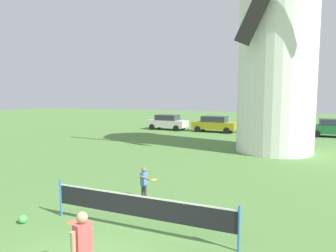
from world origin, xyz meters
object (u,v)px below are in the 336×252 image
(windmill, at_px, (278,39))
(parked_car_cream, at_px, (167,122))
(parked_car_blue, at_px, (270,125))
(player_near, at_px, (82,244))
(stray_ball, at_px, (23,219))
(tennis_net, at_px, (138,206))
(parked_car_mustard, at_px, (214,124))
(parked_car_green, at_px, (333,128))
(player_far, at_px, (144,181))

(windmill, bearing_deg, parked_car_cream, 142.42)
(windmill, distance_m, parked_car_blue, 11.51)
(player_near, bearing_deg, parked_car_cream, 109.73)
(stray_ball, distance_m, parked_car_blue, 24.41)
(tennis_net, relative_size, stray_ball, 22.26)
(parked_car_cream, bearing_deg, tennis_net, -68.59)
(parked_car_blue, bearing_deg, tennis_net, -93.67)
(parked_car_mustard, height_order, parked_car_green, same)
(windmill, relative_size, parked_car_green, 3.72)
(parked_car_cream, xyz_separation_m, parked_car_mustard, (5.02, 0.00, 0.00))
(player_near, relative_size, parked_car_green, 0.38)
(tennis_net, height_order, parked_car_blue, parked_car_blue)
(player_far, xyz_separation_m, stray_ball, (-2.29, -3.08, -0.54))
(windmill, relative_size, parked_car_blue, 3.18)
(windmill, relative_size, tennis_net, 2.68)
(player_far, distance_m, parked_car_cream, 21.26)
(parked_car_mustard, bearing_deg, parked_car_blue, 11.20)
(tennis_net, relative_size, player_near, 3.65)
(stray_ball, distance_m, parked_car_mustard, 22.93)
(tennis_net, height_order, parked_car_mustard, parked_car_mustard)
(player_far, height_order, parked_car_cream, parked_car_cream)
(player_far, bearing_deg, parked_car_cream, 111.13)
(stray_ball, bearing_deg, parked_car_cream, 103.22)
(windmill, height_order, player_far, windmill)
(player_near, distance_m, parked_car_mustard, 24.81)
(player_near, distance_m, player_far, 4.82)
(tennis_net, bearing_deg, parked_car_cream, 111.41)
(windmill, relative_size, stray_ball, 59.64)
(parked_car_blue, height_order, parked_car_green, same)
(parked_car_cream, bearing_deg, stray_ball, -76.78)
(parked_car_cream, relative_size, parked_car_blue, 0.93)
(player_far, height_order, parked_car_green, parked_car_green)
(parked_car_cream, xyz_separation_m, parked_car_green, (15.36, 0.58, -0.00))
(stray_ball, height_order, parked_car_green, parked_car_green)
(player_near, relative_size, stray_ball, 6.10)
(player_far, bearing_deg, parked_car_mustard, 97.60)
(parked_car_mustard, bearing_deg, player_near, -81.25)
(windmill, xyz_separation_m, tennis_net, (-2.48, -13.49, -6.42))
(player_near, relative_size, parked_car_cream, 0.35)
(player_far, distance_m, stray_ball, 3.87)
(tennis_net, height_order, stray_ball, tennis_net)
(player_far, relative_size, parked_car_mustard, 0.27)
(player_near, relative_size, parked_car_mustard, 0.34)
(tennis_net, xyz_separation_m, parked_car_mustard, (-3.63, 22.06, 0.12))
(player_near, distance_m, stray_ball, 3.84)
(tennis_net, bearing_deg, player_far, 113.82)
(stray_ball, xyz_separation_m, parked_car_green, (9.98, 23.50, 0.69))
(tennis_net, xyz_separation_m, parked_car_cream, (-8.65, 22.06, 0.12))
(parked_car_mustard, bearing_deg, parked_car_cream, -179.94)
(tennis_net, relative_size, parked_car_mustard, 1.25)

